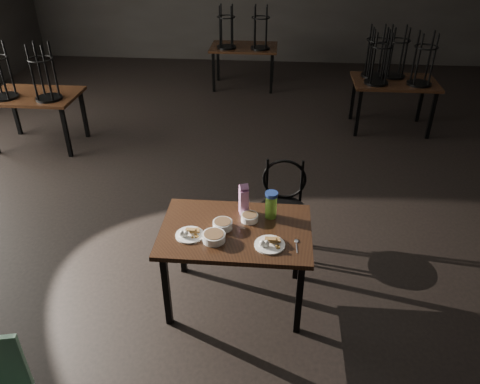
# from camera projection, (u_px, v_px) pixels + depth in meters

# --- Properties ---
(main_table) EXTENTS (1.20, 0.80, 0.75)m
(main_table) POSITION_uv_depth(u_px,v_px,m) (236.00, 237.00, 3.75)
(main_table) COLOR black
(main_table) RESTS_ON ground
(plate_left) EXTENTS (0.22, 0.22, 0.07)m
(plate_left) POSITION_uv_depth(u_px,v_px,m) (189.00, 234.00, 3.62)
(plate_left) COLOR white
(plate_left) RESTS_ON main_table
(plate_right) EXTENTS (0.23, 0.23, 0.08)m
(plate_right) POSITION_uv_depth(u_px,v_px,m) (269.00, 244.00, 3.52)
(plate_right) COLOR white
(plate_right) RESTS_ON main_table
(bowl_near) EXTENTS (0.16, 0.16, 0.06)m
(bowl_near) POSITION_uv_depth(u_px,v_px,m) (223.00, 224.00, 3.70)
(bowl_near) COLOR white
(bowl_near) RESTS_ON main_table
(bowl_far) EXTENTS (0.14, 0.14, 0.06)m
(bowl_far) POSITION_uv_depth(u_px,v_px,m) (250.00, 217.00, 3.79)
(bowl_far) COLOR white
(bowl_far) RESTS_ON main_table
(bowl_big) EXTENTS (0.18, 0.18, 0.06)m
(bowl_big) POSITION_uv_depth(u_px,v_px,m) (214.00, 237.00, 3.57)
(bowl_big) COLOR white
(bowl_big) RESTS_ON main_table
(juice_carton) EXTENTS (0.09, 0.09, 0.28)m
(juice_carton) POSITION_uv_depth(u_px,v_px,m) (244.00, 200.00, 3.83)
(juice_carton) COLOR #941A7A
(juice_carton) RESTS_ON main_table
(water_bottle) EXTENTS (0.12, 0.12, 0.23)m
(water_bottle) POSITION_uv_depth(u_px,v_px,m) (271.00, 204.00, 3.79)
(water_bottle) COLOR #7CCD3C
(water_bottle) RESTS_ON main_table
(spoon) EXTENTS (0.04, 0.17, 0.01)m
(spoon) POSITION_uv_depth(u_px,v_px,m) (296.00, 242.00, 3.56)
(spoon) COLOR silver
(spoon) RESTS_ON main_table
(bentwood_chair) EXTENTS (0.44, 0.44, 0.93)m
(bentwood_chair) POSITION_uv_depth(u_px,v_px,m) (283.00, 200.00, 4.44)
(bentwood_chair) COLOR black
(bentwood_chair) RESTS_ON ground
(bg_table_left) EXTENTS (1.20, 0.80, 1.48)m
(bg_table_left) POSITION_uv_depth(u_px,v_px,m) (31.00, 95.00, 6.28)
(bg_table_left) COLOR black
(bg_table_left) RESTS_ON ground
(bg_table_right) EXTENTS (1.20, 0.80, 1.48)m
(bg_table_right) POSITION_uv_depth(u_px,v_px,m) (394.00, 77.00, 6.78)
(bg_table_right) COLOR black
(bg_table_right) RESTS_ON ground
(bg_table_far) EXTENTS (1.20, 0.80, 1.48)m
(bg_table_far) POSITION_uv_depth(u_px,v_px,m) (244.00, 47.00, 8.40)
(bg_table_far) COLOR black
(bg_table_far) RESTS_ON ground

